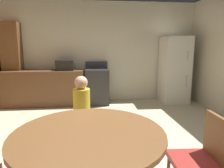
{
  "coord_description": "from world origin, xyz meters",
  "views": [
    {
      "loc": [
        -0.24,
        -2.34,
        1.42
      ],
      "look_at": [
        0.12,
        1.13,
        0.8
      ],
      "focal_mm": 31.0,
      "sensor_mm": 36.0,
      "label": 1
    }
  ],
  "objects_px": {
    "oven_range": "(97,86)",
    "refrigerator": "(174,70)",
    "chair_east": "(203,157)",
    "dining_table": "(89,148)",
    "person_child": "(82,114)",
    "microwave": "(65,65)"
  },
  "relations": [
    {
      "from": "chair_east",
      "to": "person_child",
      "type": "relative_size",
      "value": 0.8
    },
    {
      "from": "oven_range",
      "to": "refrigerator",
      "type": "xyz_separation_m",
      "value": [
        2.09,
        -0.05,
        0.41
      ]
    },
    {
      "from": "oven_range",
      "to": "refrigerator",
      "type": "distance_m",
      "value": 2.13
    },
    {
      "from": "refrigerator",
      "to": "chair_east",
      "type": "height_order",
      "value": "refrigerator"
    },
    {
      "from": "refrigerator",
      "to": "chair_east",
      "type": "bearing_deg",
      "value": -109.57
    },
    {
      "from": "microwave",
      "to": "dining_table",
      "type": "height_order",
      "value": "microwave"
    },
    {
      "from": "microwave",
      "to": "person_child",
      "type": "height_order",
      "value": "microwave"
    },
    {
      "from": "dining_table",
      "to": "chair_east",
      "type": "distance_m",
      "value": 0.99
    },
    {
      "from": "oven_range",
      "to": "chair_east",
      "type": "bearing_deg",
      "value": -77.07
    },
    {
      "from": "refrigerator",
      "to": "microwave",
      "type": "bearing_deg",
      "value": 179.01
    },
    {
      "from": "person_child",
      "to": "chair_east",
      "type": "bearing_deg",
      "value": 40.23
    },
    {
      "from": "chair_east",
      "to": "dining_table",
      "type": "bearing_deg",
      "value": 0.0
    },
    {
      "from": "dining_table",
      "to": "person_child",
      "type": "bearing_deg",
      "value": 96.37
    },
    {
      "from": "oven_range",
      "to": "person_child",
      "type": "distance_m",
      "value": 2.58
    },
    {
      "from": "refrigerator",
      "to": "chair_east",
      "type": "distance_m",
      "value": 3.78
    },
    {
      "from": "dining_table",
      "to": "person_child",
      "type": "xyz_separation_m",
      "value": [
        -0.11,
        0.97,
        -0.03
      ]
    },
    {
      "from": "oven_range",
      "to": "chair_east",
      "type": "distance_m",
      "value": 3.69
    },
    {
      "from": "person_child",
      "to": "refrigerator",
      "type": "bearing_deg",
      "value": 130.53
    },
    {
      "from": "refrigerator",
      "to": "person_child",
      "type": "distance_m",
      "value": 3.45
    },
    {
      "from": "person_child",
      "to": "microwave",
      "type": "bearing_deg",
      "value": -174.35
    },
    {
      "from": "refrigerator",
      "to": "dining_table",
      "type": "xyz_separation_m",
      "value": [
        -2.24,
        -3.48,
        -0.27
      ]
    },
    {
      "from": "dining_table",
      "to": "person_child",
      "type": "relative_size",
      "value": 1.15
    }
  ]
}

